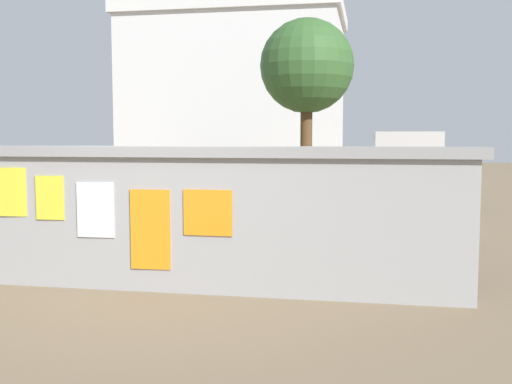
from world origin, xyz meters
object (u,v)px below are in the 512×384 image
at_px(person_walking, 392,199).
at_px(person_bystander, 44,188).
at_px(bicycle_near, 125,233).
at_px(bicycle_far, 179,206).
at_px(tree_roadside, 307,67).
at_px(motorcycle, 289,228).
at_px(auto_rickshaw_truck, 353,181).

xyz_separation_m(person_walking, person_bystander, (-5.10, 0.76, 0.00)).
distance_m(bicycle_near, person_bystander, 1.50).
height_order(bicycle_far, person_bystander, person_bystander).
height_order(person_bystander, tree_roadside, tree_roadside).
height_order(motorcycle, tree_roadside, tree_roadside).
bearing_deg(auto_rickshaw_truck, bicycle_near, -130.61).
bearing_deg(person_bystander, auto_rickshaw_truck, 37.78).
distance_m(auto_rickshaw_truck, motorcycle, 3.53).
xyz_separation_m(auto_rickshaw_truck, tree_roadside, (-1.46, 5.14, 2.79)).
bearing_deg(person_bystander, tree_roadside, 70.55).
xyz_separation_m(bicycle_far, tree_roadside, (1.99, 5.36, 3.32)).
relative_size(motorcycle, bicycle_near, 1.15).
height_order(motorcycle, person_bystander, person_bystander).
relative_size(bicycle_far, person_bystander, 1.05).
height_order(motorcycle, bicycle_near, bicycle_near).
bearing_deg(bicycle_near, bicycle_far, 95.00).
distance_m(auto_rickshaw_truck, person_bystander, 5.70).
bearing_deg(bicycle_far, person_bystander, -107.86).
relative_size(auto_rickshaw_truck, bicycle_near, 2.19).
xyz_separation_m(motorcycle, bicycle_far, (-2.66, 3.19, -0.10)).
relative_size(person_walking, person_bystander, 1.00).
relative_size(bicycle_near, person_walking, 1.02).
bearing_deg(bicycle_far, bicycle_near, -85.00).
bearing_deg(motorcycle, person_walking, -31.34).
xyz_separation_m(auto_rickshaw_truck, bicycle_far, (-3.45, -0.22, -0.54)).
distance_m(bicycle_far, person_walking, 5.75).
bearing_deg(person_walking, motorcycle, 148.66).
height_order(auto_rickshaw_truck, person_walking, auto_rickshaw_truck).
relative_size(person_walking, tree_roadside, 0.32).
relative_size(bicycle_near, person_bystander, 1.02).
bearing_deg(person_bystander, person_walking, -8.49).
bearing_deg(motorcycle, tree_roadside, 94.48).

